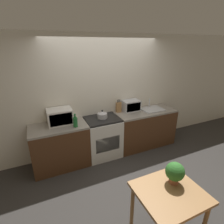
% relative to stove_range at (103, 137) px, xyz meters
% --- Properties ---
extents(ground_plane, '(16.00, 16.00, 0.00)m').
position_rel_stove_range_xyz_m(ground_plane, '(0.19, -0.80, -0.45)').
color(ground_plane, '#33302D').
extents(wall_back, '(10.00, 0.06, 2.60)m').
position_rel_stove_range_xyz_m(wall_back, '(0.19, 0.34, 0.85)').
color(wall_back, silver).
rests_on(wall_back, ground_plane).
extents(counter_left_run, '(1.09, 0.62, 0.90)m').
position_rel_stove_range_xyz_m(counter_left_run, '(-0.91, 0.00, 0.00)').
color(counter_left_run, '#4C2D19').
rests_on(counter_left_run, ground_plane).
extents(counter_right_run, '(1.46, 0.62, 0.90)m').
position_rel_stove_range_xyz_m(counter_right_run, '(1.10, 0.00, 0.00)').
color(counter_right_run, '#4C2D19').
rests_on(counter_right_run, ground_plane).
extents(stove_range, '(0.74, 0.62, 0.90)m').
position_rel_stove_range_xyz_m(stove_range, '(0.00, 0.00, 0.00)').
color(stove_range, silver).
rests_on(stove_range, ground_plane).
extents(kettle, '(0.21, 0.21, 0.18)m').
position_rel_stove_range_xyz_m(kettle, '(0.01, 0.02, 0.53)').
color(kettle, '#B7B7BC').
rests_on(kettle, stove_range).
extents(microwave, '(0.47, 0.36, 0.30)m').
position_rel_stove_range_xyz_m(microwave, '(-0.85, 0.11, 0.60)').
color(microwave, silver).
rests_on(microwave, counter_left_run).
extents(bottle, '(0.08, 0.08, 0.26)m').
position_rel_stove_range_xyz_m(bottle, '(-0.61, -0.17, 0.55)').
color(bottle, '#1E662D').
rests_on(bottle, counter_left_run).
extents(knife_block, '(0.12, 0.07, 0.31)m').
position_rel_stove_range_xyz_m(knife_block, '(0.48, 0.18, 0.57)').
color(knife_block, '#9E7042').
rests_on(knife_block, counter_right_run).
extents(toaster_oven, '(0.41, 0.26, 0.25)m').
position_rel_stove_range_xyz_m(toaster_oven, '(0.79, 0.16, 0.58)').
color(toaster_oven, silver).
rests_on(toaster_oven, counter_right_run).
extents(sink_basin, '(0.51, 0.40, 0.24)m').
position_rel_stove_range_xyz_m(sink_basin, '(1.30, 0.01, 0.47)').
color(sink_basin, silver).
rests_on(sink_basin, counter_right_run).
extents(dining_table, '(0.78, 0.70, 0.73)m').
position_rel_stove_range_xyz_m(dining_table, '(0.08, -2.02, 0.17)').
color(dining_table, '#9E7042').
rests_on(dining_table, ground_plane).
extents(potted_plant, '(0.24, 0.24, 0.29)m').
position_rel_stove_range_xyz_m(potted_plant, '(0.22, -1.92, 0.44)').
color(potted_plant, '#9E5B3D').
rests_on(potted_plant, dining_table).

